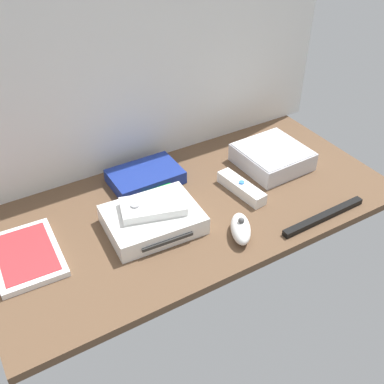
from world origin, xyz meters
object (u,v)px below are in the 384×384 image
object	(u,v)px
network_router	(145,177)
sensor_bar	(324,217)
remote_nunchuk	(241,229)
game_console	(153,220)
mini_computer	(272,157)
remote_wand	(241,188)
game_case	(27,255)
remote_classic_pad	(153,207)

from	to	relation	value
network_router	sensor_bar	distance (cm)	45.55
remote_nunchuk	game_console	bearing A→B (deg)	170.59
mini_computer	remote_wand	xyz separation A→B (cm)	(-14.51, -6.06, -1.13)
game_console	remote_wand	world-z (taller)	game_console
network_router	sensor_bar	world-z (taller)	network_router
network_router	sensor_bar	xyz separation A→B (cm)	(29.45, -34.74, -1.00)
remote_wand	remote_nunchuk	world-z (taller)	remote_nunchuk
game_case	network_router	distance (cm)	36.09
game_case	mini_computer	bearing A→B (deg)	3.84
game_console	remote_wand	bearing A→B (deg)	4.39
remote_wand	mini_computer	bearing A→B (deg)	16.51
network_router	sensor_bar	size ratio (longest dim) A/B	0.75
network_router	remote_nunchuk	distance (cm)	30.80
remote_classic_pad	remote_nunchuk	bearing A→B (deg)	-24.91
game_case	remote_classic_pad	bearing A→B (deg)	-6.02
remote_wand	remote_nunchuk	distance (cm)	16.00
game_case	remote_wand	bearing A→B (deg)	-2.37
game_console	remote_classic_pad	world-z (taller)	remote_classic_pad
game_console	sensor_bar	bearing A→B (deg)	-23.00
game_case	remote_nunchuk	distance (cm)	46.71
network_router	remote_nunchuk	world-z (taller)	remote_nunchuk
remote_wand	remote_nunchuk	xyz separation A→B (cm)	(-9.43, -12.91, 0.53)
remote_classic_pad	sensor_bar	size ratio (longest dim) A/B	0.67
sensor_bar	network_router	bearing A→B (deg)	129.25
game_console	remote_classic_pad	bearing A→B (deg)	54.35
game_console	remote_nunchuk	distance (cm)	20.02
game_console	sensor_bar	size ratio (longest dim) A/B	0.92
game_console	remote_wand	size ratio (longest dim) A/B	1.46
network_router	remote_wand	bearing A→B (deg)	-41.56
game_case	sensor_bar	size ratio (longest dim) A/B	0.82
remote_nunchuk	sensor_bar	xyz separation A→B (cm)	(20.20, -5.36, -1.34)
game_case	remote_nunchuk	bearing A→B (deg)	-19.40
mini_computer	game_case	xyz separation A→B (cm)	(-67.24, -1.52, -1.88)
remote_classic_pad	network_router	bearing A→B (deg)	86.51
game_console	remote_classic_pad	xyz separation A→B (cm)	(0.50, 0.61, 3.21)
mini_computer	remote_wand	bearing A→B (deg)	-157.34
game_console	remote_wand	xyz separation A→B (cm)	(25.00, 0.33, -0.69)
game_case	remote_classic_pad	size ratio (longest dim) A/B	1.22
network_router	game_console	bearing A→B (deg)	-110.79
mini_computer	network_router	distance (cm)	34.80
mini_computer	remote_nunchuk	size ratio (longest dim) A/B	1.61
game_case	remote_classic_pad	xyz separation A→B (cm)	(28.23, -4.25, 4.65)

